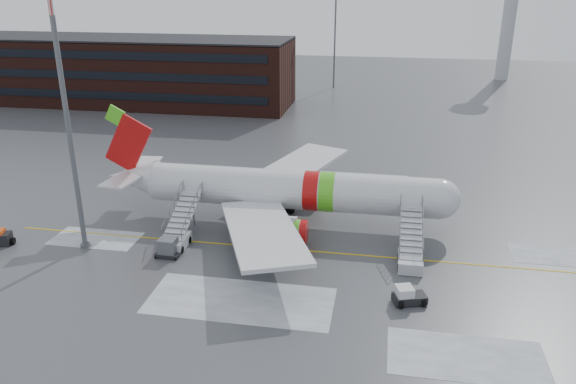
% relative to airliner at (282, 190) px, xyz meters
% --- Properties ---
extents(ground, '(260.00, 260.00, 0.00)m').
position_rel_airliner_xyz_m(ground, '(5.61, -4.85, -3.42)').
color(ground, '#494C4F').
rests_on(ground, ground).
extents(airliner, '(35.03, 32.97, 11.18)m').
position_rel_airliner_xyz_m(airliner, '(0.00, 0.00, 0.00)').
color(airliner, silver).
rests_on(airliner, ground).
extents(airstair_fwd, '(2.05, 7.70, 3.48)m').
position_rel_airliner_xyz_m(airstair_fwd, '(12.29, -6.54, -2.35)').
color(airstair_fwd, '#B5B8BD').
rests_on(airstair_fwd, ground).
extents(airstair_aft, '(2.05, 7.70, 3.48)m').
position_rel_airliner_xyz_m(airstair_aft, '(-8.37, -6.54, -2.35)').
color(airstair_aft, silver).
rests_on(airstair_aft, ground).
extents(pushback_tug, '(2.71, 2.35, 1.39)m').
position_rel_airliner_xyz_m(pushback_tug, '(11.98, -12.96, -2.81)').
color(pushback_tug, black).
rests_on(pushback_tug, ground).
extents(uld_container, '(2.09, 1.58, 1.67)m').
position_rel_airliner_xyz_m(uld_container, '(-8.39, -8.95, -2.64)').
color(uld_container, black).
rests_on(uld_container, ground).
extents(light_mast_near, '(1.20, 1.20, 25.29)m').
position_rel_airliner_xyz_m(light_mast_near, '(-16.49, -8.56, 9.67)').
color(light_mast_near, '#595B60').
rests_on(light_mast_near, ground).
extents(terminal_building, '(62.00, 16.11, 12.30)m').
position_rel_airliner_xyz_m(terminal_building, '(-39.39, 50.13, 2.78)').
color(terminal_building, '#3F1E16').
rests_on(terminal_building, ground).
extents(light_mast_far_n, '(1.20, 1.20, 24.25)m').
position_rel_airliner_xyz_m(light_mast_far_n, '(-2.39, 73.15, 10.42)').
color(light_mast_far_n, '#595B60').
rests_on(light_mast_far_n, ground).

